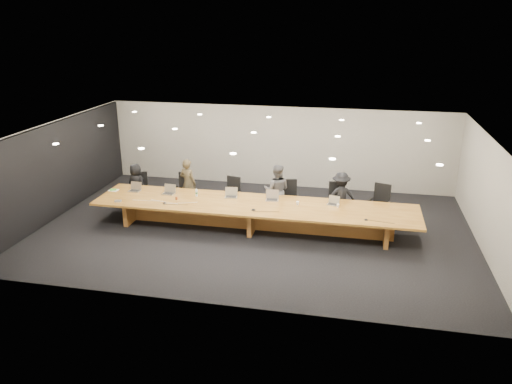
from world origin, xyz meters
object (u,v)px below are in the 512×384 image
Objects in this scene: av_box at (118,201)px; mic_right at (366,219)px; mic_center at (253,209)px; chair_far_left at (140,188)px; laptop_c at (231,193)px; laptop_b at (168,190)px; laptop_d at (272,196)px; chair_right at (337,202)px; amber_mug at (177,198)px; laptop_e at (333,201)px; mic_left at (164,203)px; conference_table at (254,212)px; chair_mid_right at (290,198)px; person_a at (136,184)px; chair_far_right at (379,204)px; laptop_a at (134,187)px; person_b at (188,183)px; person_c at (277,190)px; water_bottle at (197,193)px; chair_left at (182,191)px; person_d at (341,197)px; chair_mid_left at (231,194)px; paper_cup_far at (338,206)px.

av_box is 6.84m from mic_right.
mic_right is at bearing -1.73° from mic_center.
laptop_c is at bearing -29.14° from chair_far_left.
laptop_d reaches higher than laptop_b.
chair_right reaches higher than amber_mug.
laptop_e is 2.81× the size of mic_left.
conference_table is 8.11× the size of chair_mid_right.
person_a reaches higher than chair_right.
chair_far_right is 3.37× the size of laptop_a.
person_c is at bearing -165.35° from person_b.
laptop_b reaches higher than mic_left.
person_c reaches higher than person_b.
av_box is at bearing -146.27° from chair_far_right.
person_a is 3.76× the size of laptop_b.
laptop_c is at bearing 5.90° from water_bottle.
chair_left reaches higher than av_box.
mic_left is (1.60, -1.65, 0.10)m from person_a.
laptop_b is at bearing -7.03° from person_d.
person_a reaches higher than laptop_c.
paper_cup_far is (3.29, -1.03, 0.26)m from chair_mid_left.
laptop_c reaches higher than amber_mug.
mic_left is (0.17, -0.74, -0.13)m from laptop_b.
person_c is (-1.77, -0.03, 0.23)m from chair_right.
paper_cup_far is (4.66, -1.03, 0.01)m from person_b.
person_c is at bearing 76.89° from mic_center.
amber_mug is (0.34, -1.34, 0.25)m from chair_left.
amber_mug reaches higher than mic_left.
person_d is 7.29× the size of water_bottle.
chair_far_right is 4.28m from laptop_c.
paper_cup_far reaches higher than mic_right.
av_box is 1.42× the size of mic_center.
water_bottle is 1.99m from mic_center.
chair_mid_right is at bearing -166.07° from person_a.
chair_right is at bearing 6.02° from laptop_c.
amber_mug is at bearing -138.79° from water_bottle.
person_d is 0.93m from paper_cup_far.
mic_center is at bearing -8.29° from amber_mug.
chair_left is at bearing 27.84° from person_b.
laptop_d reaches higher than laptop_c.
mic_right is at bearing -28.49° from chair_far_left.
person_a is at bearing -17.31° from person_d.
laptop_c is 3.93m from mic_right.
chair_left reaches higher than laptop_b.
person_d reaches higher than mic_left.
person_a is at bearing -172.28° from laptop_e.
mic_right is at bearing 144.77° from person_c.
chair_right is 4.95m from mic_left.
conference_table is 25.51× the size of laptop_b.
mic_right is (0.83, -1.71, 0.20)m from chair_right.
mic_right is at bearing -5.04° from laptop_a.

